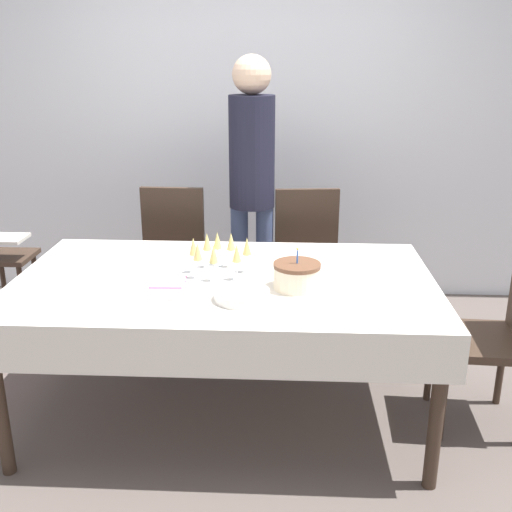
{
  "coord_description": "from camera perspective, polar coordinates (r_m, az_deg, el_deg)",
  "views": [
    {
      "loc": [
        0.28,
        -2.65,
        1.74
      ],
      "look_at": [
        0.15,
        -0.03,
        0.87
      ],
      "focal_mm": 42.0,
      "sensor_mm": 36.0,
      "label": 1
    }
  ],
  "objects": [
    {
      "name": "dining_chair_far_left",
      "position": [
        3.81,
        -8.14,
        -0.24
      ],
      "size": [
        0.44,
        0.44,
        0.96
      ],
      "color": "#38281E",
      "rests_on": "ground_plane"
    },
    {
      "name": "high_chair",
      "position": [
        4.06,
        -22.53,
        -1.07
      ],
      "size": [
        0.33,
        0.35,
        0.71
      ],
      "color": "#38281E",
      "rests_on": "ground_plane"
    },
    {
      "name": "ground_plane",
      "position": [
        3.18,
        -2.79,
        -14.74
      ],
      "size": [
        12.0,
        12.0,
        0.0
      ],
      "primitive_type": "plane",
      "color": "#564C47"
    },
    {
      "name": "dining_chair_right_end",
      "position": [
        3.08,
        22.17,
        -6.11
      ],
      "size": [
        0.44,
        0.44,
        0.96
      ],
      "color": "#38281E",
      "rests_on": "ground_plane"
    },
    {
      "name": "napkin_pile",
      "position": [
        2.79,
        -8.35,
        -2.49
      ],
      "size": [
        0.15,
        0.15,
        0.01
      ],
      "color": "pink",
      "rests_on": "dining_table"
    },
    {
      "name": "birthday_cake",
      "position": [
        2.7,
        3.91,
        -1.87
      ],
      "size": [
        0.21,
        0.21,
        0.19
      ],
      "color": "beige",
      "rests_on": "dining_table"
    },
    {
      "name": "person_standing",
      "position": [
        3.7,
        -0.4,
        8.03
      ],
      "size": [
        0.28,
        0.28,
        1.76
      ],
      "color": "#3F4C72",
      "rests_on": "ground_plane"
    },
    {
      "name": "fork_pile",
      "position": [
        2.62,
        -8.36,
        -3.83
      ],
      "size": [
        0.17,
        0.07,
        0.02
      ],
      "color": "silver",
      "rests_on": "dining_table"
    },
    {
      "name": "cake_knife",
      "position": [
        2.52,
        5.75,
        -4.82
      ],
      "size": [
        0.3,
        0.06,
        0.0
      ],
      "color": "silver",
      "rests_on": "dining_table"
    },
    {
      "name": "champagne_tray",
      "position": [
        2.87,
        -3.64,
        -0.14
      ],
      "size": [
        0.38,
        0.38,
        0.18
      ],
      "color": "silver",
      "rests_on": "dining_table"
    },
    {
      "name": "wall_back",
      "position": [
        4.4,
        -0.84,
        13.37
      ],
      "size": [
        8.0,
        0.05,
        2.7
      ],
      "color": "silver",
      "rests_on": "ground_plane"
    },
    {
      "name": "dining_chair_far_right",
      "position": [
        3.75,
        4.98,
        -0.45
      ],
      "size": [
        0.46,
        0.46,
        0.96
      ],
      "color": "#38281E",
      "rests_on": "ground_plane"
    },
    {
      "name": "dining_table",
      "position": [
        2.88,
        -2.99,
        -3.91
      ],
      "size": [
        1.98,
        1.15,
        0.75
      ],
      "color": "silver",
      "rests_on": "ground_plane"
    },
    {
      "name": "plate_stack_main",
      "position": [
        2.58,
        -1.34,
        -3.74
      ],
      "size": [
        0.24,
        0.24,
        0.04
      ],
      "color": "silver",
      "rests_on": "dining_table"
    }
  ]
}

